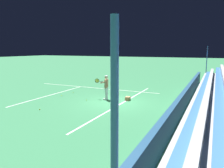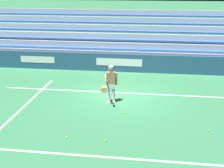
{
  "view_description": "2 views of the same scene",
  "coord_description": "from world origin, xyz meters",
  "px_view_note": "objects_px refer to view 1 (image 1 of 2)",
  "views": [
    {
      "loc": [
        -12.97,
        -5.92,
        3.54
      ],
      "look_at": [
        0.63,
        0.55,
        1.11
      ],
      "focal_mm": 35.0,
      "sensor_mm": 36.0,
      "label": 1
    },
    {
      "loc": [
        -1.5,
        13.99,
        5.25
      ],
      "look_at": [
        0.4,
        0.26,
        0.69
      ],
      "focal_mm": 50.0,
      "sensor_mm": 36.0,
      "label": 2
    }
  ],
  "objects_px": {
    "tennis_ball_on_baseline": "(40,109)",
    "tennis_ball_near_player": "(86,100)",
    "tennis_ball_stray_back": "(62,96)",
    "ball_box_cardboard": "(128,99)",
    "tennis_ball_toward_net": "(116,123)",
    "tennis_player": "(106,87)",
    "tennis_ball_by_box": "(73,92)"
  },
  "relations": [
    {
      "from": "tennis_ball_on_baseline",
      "to": "tennis_ball_near_player",
      "type": "relative_size",
      "value": 1.0
    },
    {
      "from": "tennis_ball_stray_back",
      "to": "tennis_ball_near_player",
      "type": "distance_m",
      "value": 2.5
    },
    {
      "from": "ball_box_cardboard",
      "to": "tennis_ball_toward_net",
      "type": "distance_m",
      "value": 4.88
    },
    {
      "from": "tennis_player",
      "to": "ball_box_cardboard",
      "type": "distance_m",
      "value": 1.7
    },
    {
      "from": "ball_box_cardboard",
      "to": "tennis_ball_toward_net",
      "type": "relative_size",
      "value": 6.06
    },
    {
      "from": "tennis_ball_by_box",
      "to": "tennis_ball_on_baseline",
      "type": "relative_size",
      "value": 1.0
    },
    {
      "from": "tennis_player",
      "to": "ball_box_cardboard",
      "type": "height_order",
      "value": "tennis_player"
    },
    {
      "from": "tennis_ball_stray_back",
      "to": "tennis_ball_near_player",
      "type": "xyz_separation_m",
      "value": [
        -0.43,
        -2.46,
        0.0
      ]
    },
    {
      "from": "tennis_ball_by_box",
      "to": "tennis_ball_near_player",
      "type": "xyz_separation_m",
      "value": [
        -1.84,
        -2.42,
        0.0
      ]
    },
    {
      "from": "tennis_player",
      "to": "tennis_ball_by_box",
      "type": "distance_m",
      "value": 3.81
    },
    {
      "from": "tennis_player",
      "to": "ball_box_cardboard",
      "type": "bearing_deg",
      "value": -71.51
    },
    {
      "from": "tennis_ball_near_player",
      "to": "tennis_ball_stray_back",
      "type": "bearing_deg",
      "value": 80.11
    },
    {
      "from": "tennis_ball_toward_net",
      "to": "tennis_ball_near_player",
      "type": "bearing_deg",
      "value": 47.95
    },
    {
      "from": "tennis_player",
      "to": "tennis_ball_stray_back",
      "type": "xyz_separation_m",
      "value": [
        -0.34,
        3.61,
        -0.86
      ]
    },
    {
      "from": "tennis_player",
      "to": "tennis_ball_stray_back",
      "type": "distance_m",
      "value": 3.72
    },
    {
      "from": "tennis_ball_stray_back",
      "to": "tennis_ball_toward_net",
      "type": "distance_m",
      "value": 7.41
    },
    {
      "from": "ball_box_cardboard",
      "to": "tennis_ball_near_player",
      "type": "relative_size",
      "value": 6.06
    },
    {
      "from": "tennis_player",
      "to": "tennis_ball_near_player",
      "type": "bearing_deg",
      "value": 123.94
    },
    {
      "from": "tennis_ball_by_box",
      "to": "ball_box_cardboard",
      "type": "bearing_deg",
      "value": -96.67
    },
    {
      "from": "tennis_ball_on_baseline",
      "to": "tennis_ball_near_player",
      "type": "bearing_deg",
      "value": -20.52
    },
    {
      "from": "ball_box_cardboard",
      "to": "tennis_ball_near_player",
      "type": "bearing_deg",
      "value": 115.82
    },
    {
      "from": "ball_box_cardboard",
      "to": "tennis_ball_stray_back",
      "type": "distance_m",
      "value": 5.12
    },
    {
      "from": "tennis_ball_on_baseline",
      "to": "tennis_ball_near_player",
      "type": "xyz_separation_m",
      "value": [
        3.21,
        -1.2,
        0.0
      ]
    },
    {
      "from": "tennis_ball_by_box",
      "to": "tennis_ball_toward_net",
      "type": "height_order",
      "value": "same"
    },
    {
      "from": "tennis_ball_stray_back",
      "to": "tennis_ball_toward_net",
      "type": "xyz_separation_m",
      "value": [
        -3.9,
        -6.31,
        0.0
      ]
    },
    {
      "from": "tennis_ball_by_box",
      "to": "tennis_ball_near_player",
      "type": "distance_m",
      "value": 3.04
    },
    {
      "from": "tennis_player",
      "to": "tennis_ball_toward_net",
      "type": "distance_m",
      "value": 5.09
    },
    {
      "from": "tennis_player",
      "to": "tennis_ball_near_player",
      "type": "distance_m",
      "value": 1.62
    },
    {
      "from": "tennis_ball_toward_net",
      "to": "tennis_ball_stray_back",
      "type": "bearing_deg",
      "value": 58.3
    },
    {
      "from": "tennis_player",
      "to": "tennis_ball_toward_net",
      "type": "height_order",
      "value": "tennis_player"
    },
    {
      "from": "tennis_player",
      "to": "tennis_ball_by_box",
      "type": "bearing_deg",
      "value": 73.29
    },
    {
      "from": "tennis_ball_toward_net",
      "to": "tennis_player",
      "type": "bearing_deg",
      "value": 32.52
    }
  ]
}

